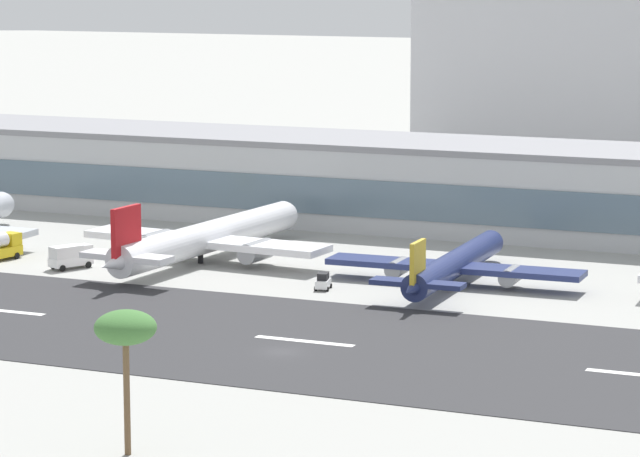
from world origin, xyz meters
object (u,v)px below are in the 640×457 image
Objects in this scene: terminal_building at (430,184)px; palm_tree_1 at (125,330)px; airliner_red_tail_gate_1 at (201,239)px; airliner_gold_tail_gate_2 at (452,266)px; service_baggage_tug_2 at (323,282)px; service_box_truck_0 at (71,256)px.

terminal_building is 14.08× the size of palm_tree_1.
airliner_red_tail_gate_1 is at bearing 113.32° from palm_tree_1.
airliner_red_tail_gate_1 is at bearing 85.78° from airliner_gold_tail_gate_2.
service_baggage_tug_2 is at bearing -85.69° from terminal_building.
terminal_building is at bearing -19.89° from airliner_red_tail_gate_1.
airliner_red_tail_gate_1 reaches higher than airliner_gold_tail_gate_2.
palm_tree_1 reaches higher than airliner_red_tail_gate_1.
airliner_red_tail_gate_1 is at bearing -27.31° from service_box_truck_0.
terminal_building is 53.49m from service_baggage_tug_2.
airliner_gold_tail_gate_2 is at bearing 88.36° from palm_tree_1.
terminal_building is at bearing 97.45° from palm_tree_1.
airliner_gold_tail_gate_2 is 53.52m from service_box_truck_0.
terminal_building reaches higher than palm_tree_1.
terminal_building is 126.22m from palm_tree_1.
airliner_red_tail_gate_1 is at bearing -114.32° from terminal_building.
airliner_gold_tail_gate_2 reaches higher than service_box_truck_0.
terminal_building reaches higher than airliner_gold_tail_gate_2.
airliner_gold_tail_gate_2 is (18.69, -44.19, -4.29)m from terminal_building.
terminal_building reaches higher than airliner_red_tail_gate_1.
airliner_gold_tail_gate_2 is 11.56× the size of service_baggage_tug_2.
service_box_truck_0 is (-34.01, -53.47, -5.17)m from terminal_building.
terminal_building is 63.58m from service_box_truck_0.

